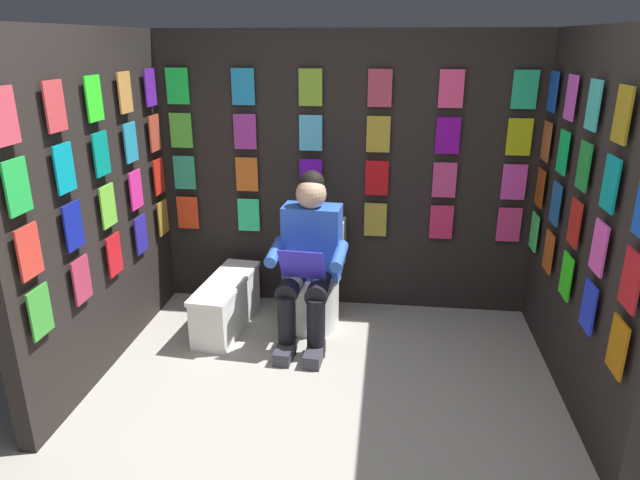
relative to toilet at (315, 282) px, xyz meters
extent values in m
plane|color=#9E998E|center=(-0.18, 1.62, -0.33)|extent=(30.00, 30.00, 0.00)
cube|color=black|center=(-0.18, -0.41, 0.72)|extent=(2.94, 0.10, 2.10)
cube|color=red|center=(1.06, -0.32, 0.40)|extent=(0.17, 0.01, 0.26)
cube|color=#27DF81|center=(0.57, -0.32, 0.40)|extent=(0.17, 0.01, 0.26)
cube|color=#7CB10D|center=(0.07, -0.32, 0.40)|extent=(0.17, 0.01, 0.26)
cube|color=olive|center=(-0.42, -0.32, 0.40)|extent=(0.17, 0.01, 0.26)
cube|color=#D42353|center=(-0.92, -0.32, 0.40)|extent=(0.17, 0.01, 0.26)
cube|color=#D23177|center=(-1.41, -0.32, 0.40)|extent=(0.17, 0.01, 0.26)
cube|color=#289B74|center=(1.06, -0.32, 0.72)|extent=(0.17, 0.01, 0.26)
cube|color=#C75C1A|center=(0.57, -0.32, 0.72)|extent=(0.17, 0.01, 0.26)
cube|color=#5D0DA3|center=(0.07, -0.32, 0.72)|extent=(0.17, 0.01, 0.26)
cube|color=#BD0A10|center=(-0.42, -0.32, 0.72)|extent=(0.17, 0.01, 0.26)
cube|color=#C63574|center=(-0.92, -0.32, 0.72)|extent=(0.17, 0.01, 0.26)
cube|color=#C93BA7|center=(-1.41, -0.32, 0.72)|extent=(0.17, 0.01, 0.26)
cube|color=green|center=(1.06, -0.32, 1.05)|extent=(0.17, 0.01, 0.26)
cube|color=#972D89|center=(0.57, -0.32, 1.05)|extent=(0.17, 0.01, 0.26)
cube|color=#48AAD5|center=(0.07, -0.32, 1.05)|extent=(0.17, 0.01, 0.26)
cube|color=#A48825|center=(-0.42, -0.32, 1.05)|extent=(0.17, 0.01, 0.26)
cube|color=#76078E|center=(-0.92, -0.32, 1.05)|extent=(0.17, 0.01, 0.26)
cube|color=#A8B011|center=(-1.41, -0.32, 1.05)|extent=(0.17, 0.01, 0.26)
cube|color=#18DC3E|center=(1.06, -0.32, 1.37)|extent=(0.17, 0.01, 0.26)
cube|color=#1E87BE|center=(0.57, -0.32, 1.37)|extent=(0.17, 0.01, 0.26)
cube|color=olive|center=(0.07, -0.32, 1.37)|extent=(0.17, 0.01, 0.26)
cube|color=#A4354D|center=(-0.42, -0.32, 1.37)|extent=(0.17, 0.01, 0.26)
cube|color=#E83D76|center=(-0.92, -0.32, 1.37)|extent=(0.17, 0.01, 0.26)
cube|color=#1FAD70|center=(-1.41, -0.32, 1.37)|extent=(0.17, 0.01, 0.26)
cube|color=black|center=(-1.64, 0.63, 0.72)|extent=(0.10, 1.98, 2.10)
cube|color=#3CE459|center=(-1.56, -0.17, 0.40)|extent=(0.01, 0.17, 0.26)
cube|color=#BB5018|center=(-1.56, 0.23, 0.40)|extent=(0.01, 0.17, 0.26)
cube|color=#2CE61D|center=(-1.56, 0.63, 0.40)|extent=(0.01, 0.17, 0.26)
cube|color=#2133DB|center=(-1.56, 1.03, 0.40)|extent=(0.01, 0.17, 0.26)
cube|color=#AD6009|center=(-1.56, 1.44, 0.40)|extent=(0.01, 0.17, 0.26)
cube|color=#923C0D|center=(-1.56, -0.17, 0.72)|extent=(0.01, 0.17, 0.26)
cube|color=#185596|center=(-1.56, 0.23, 0.72)|extent=(0.01, 0.17, 0.26)
cube|color=red|center=(-1.56, 0.63, 0.72)|extent=(0.01, 0.17, 0.26)
cube|color=#E64BB5|center=(-1.56, 1.03, 0.72)|extent=(0.01, 0.17, 0.26)
cube|color=red|center=(-1.56, 1.44, 0.72)|extent=(0.01, 0.17, 0.26)
cube|color=#A44F2D|center=(-1.56, -0.17, 1.05)|extent=(0.01, 0.17, 0.26)
cube|color=#0AC75D|center=(-1.56, 0.23, 1.05)|extent=(0.01, 0.17, 0.26)
cube|color=#1C8D35|center=(-1.56, 0.63, 1.05)|extent=(0.01, 0.17, 0.26)
cube|color=#0B8F91|center=(-1.56, 1.03, 1.05)|extent=(0.01, 0.17, 0.26)
cube|color=#1440AD|center=(-1.56, -0.17, 1.37)|extent=(0.01, 0.17, 0.26)
cube|color=#D549CD|center=(-1.56, 0.23, 1.37)|extent=(0.01, 0.17, 0.26)
cube|color=#3AB9AB|center=(-1.56, 0.63, 1.37)|extent=(0.01, 0.17, 0.26)
cube|color=olive|center=(-1.56, 1.03, 1.37)|extent=(0.01, 0.17, 0.26)
cube|color=black|center=(1.29, 0.63, 0.72)|extent=(0.10, 1.98, 2.10)
cube|color=green|center=(1.21, 1.44, 0.40)|extent=(0.01, 0.17, 0.26)
cube|color=#AF2F4E|center=(1.21, 1.03, 0.40)|extent=(0.01, 0.17, 0.26)
cube|color=red|center=(1.21, 0.63, 0.40)|extent=(0.01, 0.17, 0.26)
cube|color=#29219E|center=(1.21, 0.23, 0.40)|extent=(0.01, 0.17, 0.26)
cube|color=olive|center=(1.21, -0.17, 0.40)|extent=(0.01, 0.17, 0.26)
cube|color=red|center=(1.21, 1.44, 0.72)|extent=(0.01, 0.17, 0.26)
cube|color=#131E9A|center=(1.21, 1.03, 0.72)|extent=(0.01, 0.17, 0.26)
cube|color=#72CF3A|center=(1.21, 0.63, 0.72)|extent=(0.01, 0.17, 0.26)
cube|color=#ED2A91|center=(1.21, 0.23, 0.72)|extent=(0.01, 0.17, 0.26)
cube|color=red|center=(1.21, -0.17, 0.72)|extent=(0.01, 0.17, 0.26)
cube|color=green|center=(1.21, 1.44, 1.05)|extent=(0.01, 0.17, 0.26)
cube|color=#0A98AD|center=(1.21, 1.03, 1.05)|extent=(0.01, 0.17, 0.26)
cube|color=#098D7D|center=(1.21, 0.63, 1.05)|extent=(0.01, 0.17, 0.26)
cube|color=teal|center=(1.21, 0.23, 1.05)|extent=(0.01, 0.17, 0.26)
cube|color=#B93F2D|center=(1.21, -0.17, 1.05)|extent=(0.01, 0.17, 0.26)
cube|color=#CA404F|center=(1.21, 1.44, 1.37)|extent=(0.01, 0.17, 0.26)
cube|color=#C93C42|center=(1.21, 1.03, 1.37)|extent=(0.01, 0.17, 0.26)
cube|color=#2FF025|center=(1.21, 0.63, 1.37)|extent=(0.01, 0.17, 0.26)
cube|color=#CF8B41|center=(1.21, 0.23, 1.37)|extent=(0.01, 0.17, 0.26)
cube|color=#5B1AA3|center=(1.21, -0.17, 1.37)|extent=(0.01, 0.17, 0.26)
cylinder|color=white|center=(0.00, 0.08, -0.13)|extent=(0.38, 0.38, 0.40)
cylinder|color=white|center=(0.00, 0.08, 0.09)|extent=(0.41, 0.41, 0.02)
cube|color=white|center=(-0.01, -0.18, 0.25)|extent=(0.39, 0.20, 0.36)
cylinder|color=white|center=(-0.01, -0.09, 0.25)|extent=(0.39, 0.09, 0.39)
cube|color=blue|center=(0.00, 0.11, 0.36)|extent=(0.41, 0.24, 0.52)
sphere|color=tan|center=(0.01, 0.14, 0.71)|extent=(0.21, 0.21, 0.21)
sphere|color=black|center=(0.00, 0.11, 0.78)|extent=(0.17, 0.17, 0.17)
cylinder|color=black|center=(-0.08, 0.31, 0.11)|extent=(0.17, 0.41, 0.15)
cylinder|color=black|center=(0.12, 0.30, 0.11)|extent=(0.17, 0.41, 0.15)
cylinder|color=black|center=(-0.07, 0.49, -0.11)|extent=(0.12, 0.12, 0.42)
cylinder|color=black|center=(0.13, 0.48, -0.11)|extent=(0.12, 0.12, 0.42)
cube|color=#33333D|center=(-0.07, 0.55, -0.28)|extent=(0.13, 0.27, 0.09)
cube|color=#33333D|center=(0.13, 0.54, -0.28)|extent=(0.13, 0.27, 0.09)
cylinder|color=blue|center=(-0.20, 0.30, 0.33)|extent=(0.10, 0.31, 0.13)
cylinder|color=blue|center=(0.24, 0.27, 0.33)|extent=(0.10, 0.31, 0.13)
cube|color=#3329CD|center=(0.03, 0.45, 0.32)|extent=(0.31, 0.15, 0.23)
cube|color=white|center=(0.63, 0.16, -0.15)|extent=(0.32, 0.81, 0.35)
cube|color=white|center=(0.63, 0.16, 0.04)|extent=(0.34, 0.84, 0.03)
camera|label=1|loc=(-0.51, 3.80, 1.70)|focal=31.65mm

